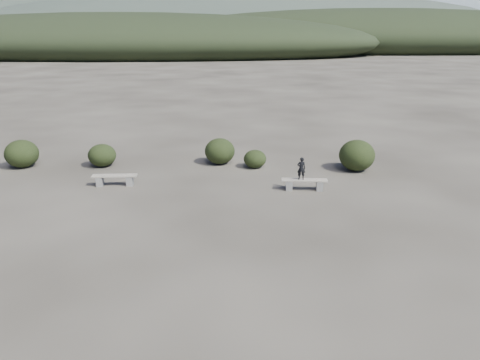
{
  "coord_description": "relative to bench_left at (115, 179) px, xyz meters",
  "views": [
    {
      "loc": [
        0.3,
        -11.44,
        6.04
      ],
      "look_at": [
        0.35,
        3.5,
        1.1
      ],
      "focal_mm": 35.0,
      "sensor_mm": 36.0,
      "label": 1
    }
  ],
  "objects": [
    {
      "name": "shrub_a",
      "position": [
        -1.23,
        2.72,
        0.24
      ],
      "size": [
        1.24,
        1.24,
        1.01
      ],
      "primitive_type": "ellipsoid",
      "color": "black",
      "rests_on": "ground"
    },
    {
      "name": "shrub_c",
      "position": [
        5.64,
        2.46,
        0.14
      ],
      "size": [
        1.01,
        1.01,
        0.81
      ],
      "primitive_type": "ellipsoid",
      "color": "black",
      "rests_on": "ground"
    },
    {
      "name": "shrub_d",
      "position": [
        10.06,
        2.05,
        0.41
      ],
      "size": [
        1.55,
        1.55,
        1.35
      ],
      "primitive_type": "ellipsoid",
      "color": "black",
      "rests_on": "ground"
    },
    {
      "name": "ground",
      "position": [
        4.6,
        -6.13,
        -0.27
      ],
      "size": [
        1200.0,
        1200.0,
        0.0
      ],
      "primitive_type": "plane",
      "color": "#2D2923",
      "rests_on": "ground"
    },
    {
      "name": "shrub_b",
      "position": [
        4.05,
        3.12,
        0.32
      ],
      "size": [
        1.37,
        1.37,
        1.18
      ],
      "primitive_type": "ellipsoid",
      "color": "black",
      "rests_on": "ground"
    },
    {
      "name": "mountain_ridges",
      "position": [
        -2.88,
        332.93,
        10.57
      ],
      "size": [
        500.0,
        400.0,
        56.0
      ],
      "color": "black",
      "rests_on": "ground"
    },
    {
      "name": "shrub_f",
      "position": [
        -4.77,
        2.6,
        0.35
      ],
      "size": [
        1.46,
        1.46,
        1.23
      ],
      "primitive_type": "ellipsoid",
      "color": "black",
      "rests_on": "ground"
    },
    {
      "name": "bench_right",
      "position": [
        7.44,
        -0.57,
        -0.0
      ],
      "size": [
        1.77,
        0.46,
        0.44
      ],
      "rotation": [
        0.0,
        0.0,
        -0.05
      ],
      "color": "#65625E",
      "rests_on": "ground"
    },
    {
      "name": "seated_person",
      "position": [
        7.3,
        -0.56,
        0.61
      ],
      "size": [
        0.33,
        0.22,
        0.88
      ],
      "primitive_type": "imported",
      "rotation": [
        0.0,
        0.0,
        3.11
      ],
      "color": "black",
      "rests_on": "bench_right"
    },
    {
      "name": "bench_left",
      "position": [
        0.0,
        0.0,
        0.0
      ],
      "size": [
        1.77,
        0.46,
        0.44
      ],
      "rotation": [
        0.0,
        0.0,
        0.05
      ],
      "color": "#65625E",
      "rests_on": "ground"
    }
  ]
}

